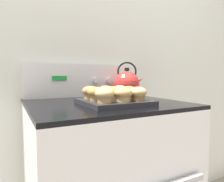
% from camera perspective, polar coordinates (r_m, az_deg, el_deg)
% --- Properties ---
extents(wall_back, '(8.00, 0.05, 2.40)m').
position_cam_1_polar(wall_back, '(1.35, -8.87, 10.31)').
color(wall_back, silver).
rests_on(wall_back, ground_plane).
extents(control_panel, '(0.72, 0.07, 0.21)m').
position_cam_1_polar(control_panel, '(1.29, -7.98, 3.02)').
color(control_panel, white).
rests_on(control_panel, stove_range).
extents(muffin_pan, '(0.29, 0.29, 0.02)m').
position_cam_1_polar(muffin_pan, '(0.93, 0.35, -3.15)').
color(muffin_pan, '#28282D').
rests_on(muffin_pan, stove_range).
extents(muffin_r0_c0, '(0.08, 0.08, 0.06)m').
position_cam_1_polar(muffin_r0_c0, '(0.81, -2.16, -1.16)').
color(muffin_r0_c0, tan).
rests_on(muffin_r0_c0, muffin_pan).
extents(muffin_r0_c1, '(0.08, 0.08, 0.06)m').
position_cam_1_polar(muffin_r0_c1, '(0.85, 3.14, -0.92)').
color(muffin_r0_c1, tan).
rests_on(muffin_r0_c1, muffin_pan).
extents(muffin_r0_c2, '(0.08, 0.08, 0.06)m').
position_cam_1_polar(muffin_r0_c2, '(0.90, 7.45, -0.67)').
color(muffin_r0_c2, olive).
rests_on(muffin_r0_c2, muffin_pan).
extents(muffin_r1_c0, '(0.08, 0.08, 0.06)m').
position_cam_1_polar(muffin_r1_c0, '(0.89, -4.53, -0.70)').
color(muffin_r1_c0, tan).
rests_on(muffin_r1_c0, muffin_pan).
extents(muffin_r1_c1, '(0.08, 0.08, 0.06)m').
position_cam_1_polar(muffin_r1_c1, '(0.92, 0.21, -0.50)').
color(muffin_r1_c1, tan).
rests_on(muffin_r1_c1, muffin_pan).
extents(muffin_r1_c2, '(0.08, 0.08, 0.06)m').
position_cam_1_polar(muffin_r1_c2, '(0.97, 4.84, -0.29)').
color(muffin_r1_c2, tan).
rests_on(muffin_r1_c2, muffin_pan).
extents(muffin_r2_c0, '(0.08, 0.08, 0.06)m').
position_cam_1_polar(muffin_r2_c0, '(0.96, -6.25, -0.31)').
color(muffin_r2_c0, tan).
rests_on(muffin_r2_c0, muffin_pan).
extents(muffin_r2_c1, '(0.08, 0.08, 0.06)m').
position_cam_1_polar(muffin_r2_c1, '(1.00, -1.81, -0.13)').
color(muffin_r2_c1, tan).
rests_on(muffin_r2_c1, muffin_pan).
extents(muffin_r2_c2, '(0.08, 0.08, 0.06)m').
position_cam_1_polar(muffin_r2_c2, '(1.04, 2.25, 0.03)').
color(muffin_r2_c2, tan).
rests_on(muffin_r2_c2, muffin_pan).
extents(tea_kettle, '(0.18, 0.17, 0.22)m').
position_cam_1_polar(tea_kettle, '(1.28, 4.30, 2.22)').
color(tea_kettle, red).
rests_on(tea_kettle, stove_range).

